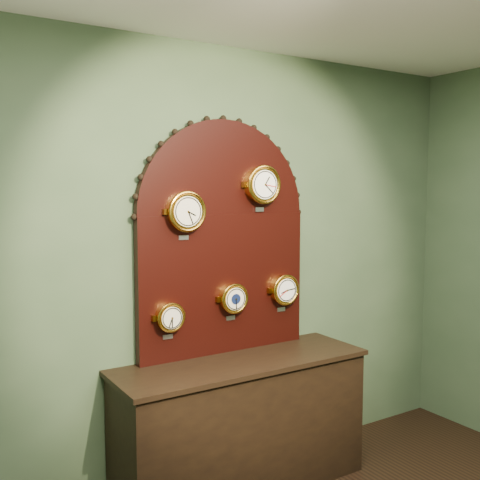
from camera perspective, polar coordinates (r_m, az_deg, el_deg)
wall_back at (r=3.70m, az=-2.06°, el=-2.47°), size 4.00×0.00×4.00m
shop_counter at (r=3.75m, az=0.17°, el=-18.29°), size 1.60×0.50×0.80m
display_board at (r=3.63m, az=-1.68°, el=0.98°), size 1.26×0.06×1.53m
roman_clock at (r=3.42m, az=-5.49°, el=2.89°), size 0.25×0.08×0.30m
arabic_clock at (r=3.70m, az=2.28°, el=5.61°), size 0.26×0.08×0.31m
hygrometer at (r=3.46m, az=-7.11°, el=-7.73°), size 0.18×0.08×0.23m
barometer at (r=3.65m, az=-0.70°, el=-5.90°), size 0.20×0.08×0.25m
tide_clock at (r=3.87m, az=4.47°, el=-5.01°), size 0.21×0.08×0.26m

